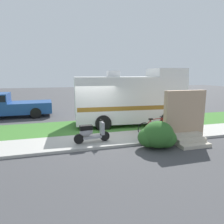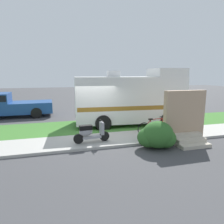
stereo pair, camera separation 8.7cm
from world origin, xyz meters
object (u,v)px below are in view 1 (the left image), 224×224
object	(u,v)px
scooter	(91,132)
bottle_green	(148,131)
pickup_truck_near	(5,104)
bicycle	(154,127)
motorhome_rv	(131,98)

from	to	relation	value
scooter	bottle_green	xyz separation A→B (m)	(3.13, 0.64, -0.36)
pickup_truck_near	bottle_green	bearing A→B (deg)	-41.01
bicycle	bottle_green	world-z (taller)	bicycle
scooter	bottle_green	bearing A→B (deg)	11.49
scooter	pickup_truck_near	bearing A→B (deg)	122.75
scooter	bottle_green	size ratio (longest dim) A/B	6.97
pickup_truck_near	bicycle	bearing A→B (deg)	-41.90
bicycle	motorhome_rv	bearing A→B (deg)	94.00
motorhome_rv	bicycle	distance (m)	3.02
motorhome_rv	bicycle	bearing A→B (deg)	-86.00
bicycle	pickup_truck_near	distance (m)	10.97
pickup_truck_near	bottle_green	distance (m)	10.66
bottle_green	pickup_truck_near	bearing A→B (deg)	138.99
scooter	bottle_green	distance (m)	3.21
scooter	bicycle	bearing A→B (deg)	5.24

